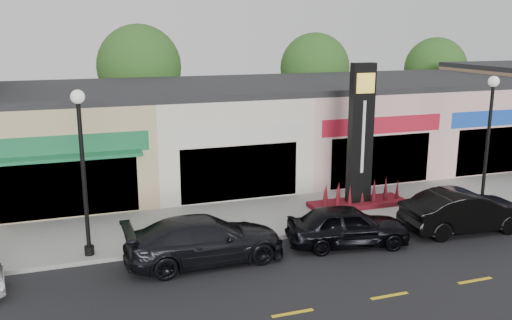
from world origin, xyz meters
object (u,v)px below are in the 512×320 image
object	(u,v)px
lamp_west_near	(82,157)
pylon_sign	(360,157)
lamp_east_near	(489,128)
car_dark_sedan	(205,240)
car_black_sedan	(348,226)
car_black_conv	(465,211)

from	to	relation	value
lamp_west_near	pylon_sign	world-z (taller)	pylon_sign
lamp_east_near	car_dark_sedan	world-z (taller)	lamp_east_near
pylon_sign	car_dark_sedan	world-z (taller)	pylon_sign
car_dark_sedan	lamp_east_near	bearing A→B (deg)	-84.86
pylon_sign	car_dark_sedan	xyz separation A→B (m)	(-7.40, -3.16, -1.51)
car_dark_sedan	car_black_sedan	world-z (taller)	car_dark_sedan
car_black_conv	pylon_sign	bearing A→B (deg)	38.53
car_dark_sedan	car_black_conv	distance (m)	9.92
car_dark_sedan	car_black_conv	bearing A→B (deg)	-94.26
pylon_sign	car_dark_sedan	distance (m)	8.19
pylon_sign	car_dark_sedan	bearing A→B (deg)	-156.91
lamp_west_near	car_dark_sedan	distance (m)	4.74
pylon_sign	car_black_conv	distance (m)	4.65
lamp_east_near	lamp_west_near	bearing A→B (deg)	180.00
lamp_east_near	car_black_conv	size ratio (longest dim) A/B	1.14
lamp_east_near	car_dark_sedan	distance (m)	12.78
lamp_east_near	pylon_sign	xyz separation A→B (m)	(-5.00, 1.70, -1.20)
car_black_sedan	car_black_conv	size ratio (longest dim) A/B	0.89
lamp_east_near	car_black_conv	distance (m)	4.14
lamp_east_near	car_dark_sedan	bearing A→B (deg)	-173.29
car_black_conv	lamp_west_near	bearing A→B (deg)	85.72
pylon_sign	car_black_sedan	world-z (taller)	pylon_sign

